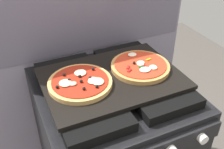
# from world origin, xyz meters

# --- Properties ---
(kitchen_backsplash) EXTENTS (1.10, 0.09, 1.55)m
(kitchen_backsplash) POSITION_xyz_m (0.00, 0.33, 0.79)
(kitchen_backsplash) COLOR gray
(kitchen_backsplash) RESTS_ON ground_plane
(baking_tray) EXTENTS (0.54, 0.38, 0.02)m
(baking_tray) POSITION_xyz_m (0.00, 0.00, 0.91)
(baking_tray) COLOR black
(baking_tray) RESTS_ON stove
(pizza_left) EXTENTS (0.24, 0.24, 0.03)m
(pizza_left) POSITION_xyz_m (-0.13, -0.00, 0.93)
(pizza_left) COLOR tan
(pizza_left) RESTS_ON baking_tray
(pizza_right) EXTENTS (0.24, 0.24, 0.03)m
(pizza_right) POSITION_xyz_m (0.13, 0.01, 0.93)
(pizza_right) COLOR #C18947
(pizza_right) RESTS_ON baking_tray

